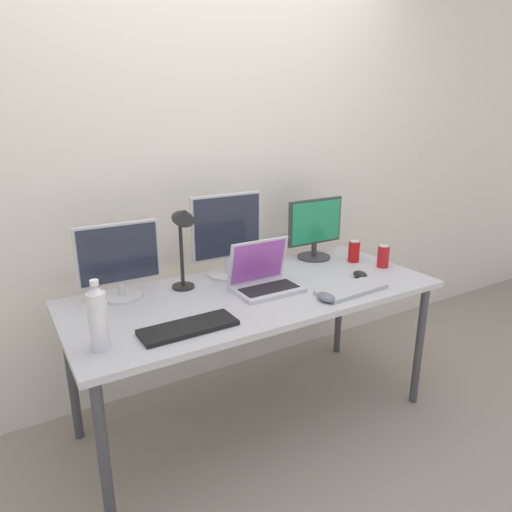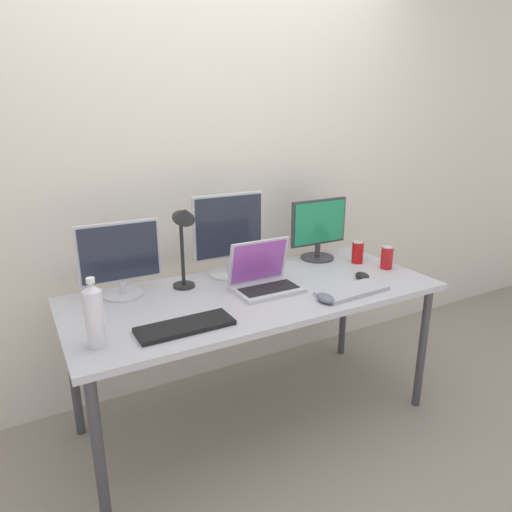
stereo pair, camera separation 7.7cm
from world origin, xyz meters
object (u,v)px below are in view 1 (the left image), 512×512
Objects in this scene: monitor_center at (227,234)px; water_bottle at (98,318)px; laptop_silver at (264,278)px; keyboard_main at (189,327)px; mouse_by_keyboard at (360,275)px; work_desk at (256,301)px; keyboard_aux at (351,289)px; monitor_left at (119,260)px; soda_can_near_keyboard at (354,251)px; monitor_right at (315,228)px; mouse_by_laptop at (326,297)px; desk_lamp at (184,232)px; soda_can_by_laptop at (383,256)px.

monitor_center reaches higher than water_bottle.
water_bottle is (-0.84, -0.20, 0.07)m from laptop_silver.
keyboard_main is 4.32× the size of mouse_by_keyboard.
keyboard_aux is at bearing -31.65° from work_desk.
monitor_left is at bearing 65.84° from water_bottle.
water_bottle is 1.55m from soda_can_near_keyboard.
water_bottle is (-1.36, -0.48, -0.06)m from monitor_right.
mouse_by_laptop reaches higher than keyboard_main.
keyboard_aux is 1.35× the size of water_bottle.
laptop_silver is 2.56× the size of soda_can_near_keyboard.
laptop_silver is 0.86m from water_bottle.
monitor_center is 0.63m from mouse_by_laptop.
mouse_by_keyboard is 0.96m from desk_lamp.
monitor_center is at bearing 102.48° from laptop_silver.
monitor_center is 3.50× the size of soda_can_near_keyboard.
desk_lamp is (-0.51, 0.46, 0.28)m from mouse_by_laptop.
soda_can_near_keyboard is 0.17m from soda_can_by_laptop.
monitor_center reaches higher than mouse_by_laptop.
desk_lamp reaches higher than monitor_right.
soda_can_by_laptop is 0.28× the size of desk_lamp.
mouse_by_keyboard is at bearing 4.72° from keyboard_main.
work_desk is at bearing -31.52° from desk_lamp.
monitor_right is at bearing 19.23° from water_bottle.
laptop_silver is 0.69m from soda_can_near_keyboard.
monitor_right is 1.01× the size of keyboard_aux.
monitor_right is 0.44m from mouse_by_keyboard.
keyboard_aux is (0.35, -0.25, -0.05)m from laptop_silver.
monitor_right is at bearing 1.32° from monitor_left.
keyboard_aux is 3.46× the size of mouse_by_laptop.
mouse_by_keyboard is at bearing -12.45° from work_desk.
monitor_left reaches higher than monitor_right.
soda_can_near_keyboard is at bearing 42.92° from keyboard_aux.
keyboard_main is 0.85m from keyboard_aux.
soda_can_by_laptop reaches higher than keyboard_aux.
mouse_by_laptop is 0.85× the size of soda_can_near_keyboard.
desk_lamp is at bearing 167.91° from soda_can_by_laptop.
soda_can_by_laptop is (0.08, -0.16, 0.00)m from soda_can_near_keyboard.
monitor_left is 1.03× the size of monitor_right.
monitor_left reaches higher than soda_can_near_keyboard.
monitor_center is 0.78m from soda_can_near_keyboard.
keyboard_main is 3.14× the size of soda_can_by_laptop.
monitor_center is at bearing 166.97° from soda_can_near_keyboard.
soda_can_near_keyboard is 1.05m from desk_lamp.
laptop_silver is 2.56× the size of soda_can_by_laptop.
mouse_by_keyboard is at bearing -19.49° from desk_lamp.
soda_can_near_keyboard is (0.73, 0.10, 0.12)m from work_desk.
monitor_center is at bearing 2.32° from monitor_left.
water_bottle is at bearing 175.84° from keyboard_main.
monitor_center reaches higher than keyboard_aux.
work_desk is at bearing -177.08° from laptop_silver.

